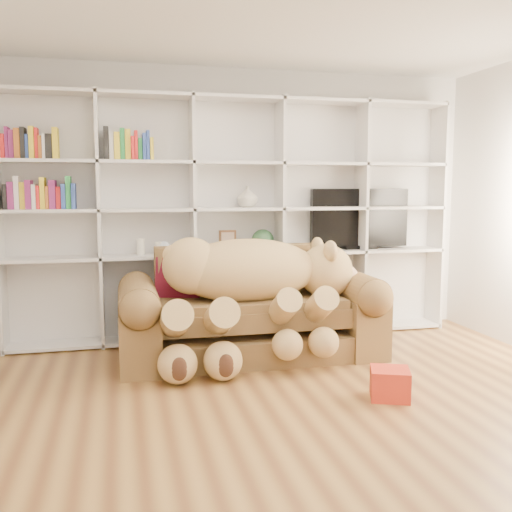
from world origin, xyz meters
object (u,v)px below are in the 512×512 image
object	(u,v)px
sofa	(250,316)
tv	(359,219)
gift_box	(390,384)
teddy_bear	(250,284)

from	to	relation	value
sofa	tv	bearing A→B (deg)	27.33
sofa	gift_box	xyz separation A→B (m)	(0.74, -1.28, -0.26)
sofa	teddy_bear	size ratio (longest dim) A/B	1.23
gift_box	tv	size ratio (longest dim) A/B	0.25
sofa	tv	xyz separation A→B (m)	(1.35, 0.70, 0.81)
teddy_bear	tv	size ratio (longest dim) A/B	1.75
gift_box	tv	bearing A→B (deg)	72.93
gift_box	teddy_bear	bearing A→B (deg)	125.53
tv	teddy_bear	bearing A→B (deg)	-147.29
sofa	tv	size ratio (longest dim) A/B	2.14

